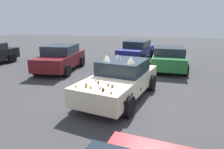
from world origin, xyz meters
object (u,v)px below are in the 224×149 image
parked_sedan_far_right (137,50)px  art_car_decorated (120,79)px  parked_sedan_near_right (169,58)px  parked_sedan_near_left (61,58)px

parked_sedan_far_right → art_car_decorated: bearing=13.5°
parked_sedan_far_right → parked_sedan_near_right: 3.75m
art_car_decorated → parked_sedan_near_left: size_ratio=1.09×
art_car_decorated → parked_sedan_near_right: art_car_decorated is taller
art_car_decorated → parked_sedan_far_right: bearing=-165.4°
parked_sedan_far_right → parked_sedan_near_left: (-4.78, 3.79, 0.04)m
parked_sedan_near_left → parked_sedan_near_right: parked_sedan_near_left is taller
parked_sedan_near_left → parked_sedan_near_right: size_ratio=1.04×
parked_sedan_near_left → parked_sedan_near_right: 6.46m
parked_sedan_far_right → parked_sedan_near_left: bearing=-28.9°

